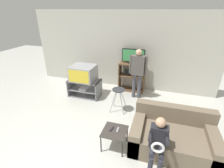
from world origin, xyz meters
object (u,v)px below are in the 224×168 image
Objects in this scene: person_standing_adult at (138,70)px; person_seated_child at (158,141)px; tv_stand at (85,88)px; remote_control_white at (118,130)px; couch at (172,137)px; remote_control_black at (112,129)px; folding_stool at (119,94)px; snack_table at (115,133)px; television_flat at (133,57)px; media_shelf at (132,77)px; television_main at (83,73)px.

person_standing_adult is 2.58m from person_seated_child.
person_standing_adult is at bearing 13.17° from tv_stand.
couch is (1.06, 0.29, -0.15)m from remote_control_white.
person_standing_adult reaches higher than remote_control_black.
folding_stool is at bearing 110.17° from remote_control_black.
snack_table is at bearing -49.62° from tv_stand.
snack_table is at bearing -86.46° from television_flat.
television_flat reaches higher than tv_stand.
folding_stool is 4.63× the size of remote_control_white.
media_shelf is 2.68m from couch.
person_seated_child reaches higher than remote_control_white.
remote_control_white is (0.23, -2.63, -0.08)m from media_shelf.
tv_stand is 1.35× the size of television_flat.
media_shelf is (1.39, 0.82, -0.28)m from television_main.
media_shelf is at bearing 93.82° from snack_table.
person_seated_child reaches higher than couch.
media_shelf is at bearing -122.05° from television_flat.
remote_control_black is at bearing -50.45° from television_main.
person_seated_child is at bearing -40.85° from television_main.
remote_control_black is at bearing -50.54° from tv_stand.
television_flat is at bearing 108.85° from person_seated_child.
person_seated_child reaches higher than folding_stool.
person_standing_adult is (0.35, 0.90, 0.41)m from folding_stool.
television_main is at bearing -149.15° from television_flat.
media_shelf reaches higher than remote_control_black.
couch is 2.25m from person_standing_adult.
couch is (1.39, -0.98, -0.26)m from folding_stool.
media_shelf is 0.97× the size of person_seated_child.
person_standing_adult reaches higher than media_shelf.
television_main is 0.73× the size of person_seated_child.
folding_stool is 1.05m from person_standing_adult.
tv_stand is 1.88m from television_flat.
snack_table is 0.30× the size of couch.
television_main is 5.13× the size of remote_control_white.
television_main reaches higher than media_shelf.
television_main is 1.11× the size of folding_stool.
remote_control_white is at bearing -90.49° from person_standing_adult.
folding_stool is 1.39× the size of snack_table.
media_shelf is 0.70m from television_flat.
couch is at bearing 62.92° from person_seated_child.
couch is at bearing -61.07° from media_shelf.
media_shelf reaches higher than folding_stool.
snack_table is 3.34× the size of remote_control_white.
television_flat reaches higher than television_main.
folding_stool is at bearing 101.59° from remote_control_white.
television_main reaches higher than remote_control_black.
media_shelf is at bearing 103.37° from remote_control_black.
media_shelf is 6.78× the size of remote_control_black.
television_main is 3.18m from person_seated_child.
couch is at bearing 12.18° from remote_control_white.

